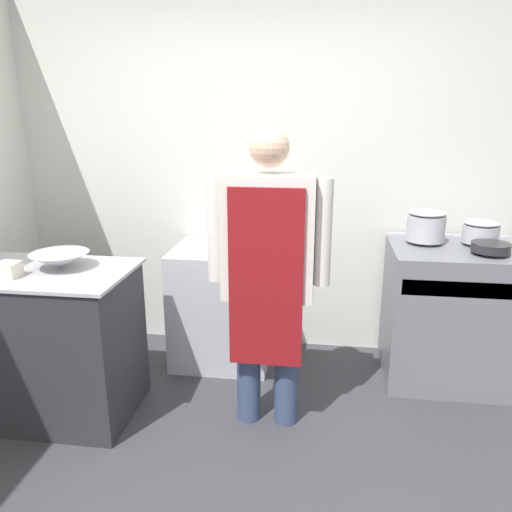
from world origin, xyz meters
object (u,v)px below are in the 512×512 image
stock_pot (426,225)px  saute_pan (491,247)px  fridge_unit (223,305)px  sauce_pot (481,231)px  stove (450,315)px  person_cook (268,264)px  mixing_bowl (60,261)px  plastic_tub (8,270)px

stock_pot → saute_pan: (0.35, -0.23, -0.08)m
fridge_unit → sauce_pot: sauce_pot is taller
stove → person_cook: bearing=-149.8°
stove → saute_pan: bearing=-34.2°
fridge_unit → person_cook: bearing=-60.3°
fridge_unit → mixing_bowl: bearing=-136.4°
person_cook → mixing_bowl: (-1.21, -0.03, -0.02)m
stove → plastic_tub: 2.76m
plastic_tub → saute_pan: saute_pan is taller
mixing_bowl → fridge_unit: bearing=43.6°
stock_pot → sauce_pot: stock_pot is taller
person_cook → saute_pan: bearing=23.0°
person_cook → plastic_tub: size_ratio=15.07×
plastic_tub → sauce_pot: 2.91m
stock_pot → sauce_pot: bearing=0.0°
stock_pot → mixing_bowl: bearing=-159.5°
plastic_tub → stock_pot: (2.38, 1.01, 0.10)m
stove → person_cook: person_cook is taller
stove → fridge_unit: stove is taller
stove → mixing_bowl: 2.52m
mixing_bowl → sauce_pot: bearing=17.9°
plastic_tub → saute_pan: (2.73, 0.78, 0.02)m
stove → fridge_unit: 1.58m
fridge_unit → plastic_tub: plastic_tub is taller
saute_pan → fridge_unit: bearing=174.6°
fridge_unit → mixing_bowl: size_ratio=2.54×
mixing_bowl → saute_pan: bearing=13.1°
stove → sauce_pot: size_ratio=4.09×
person_cook → sauce_pot: 1.55m
stove → stock_pot: size_ratio=3.81×
mixing_bowl → sauce_pot: size_ratio=1.45×
fridge_unit → plastic_tub: 1.47m
stock_pot → fridge_unit: bearing=-177.4°
stock_pot → saute_pan: 0.43m
plastic_tub → stock_pot: 2.59m
person_cook → sauce_pot: person_cook is taller
fridge_unit → saute_pan: saute_pan is taller
stock_pot → sauce_pot: size_ratio=1.07×
stove → saute_pan: (0.17, -0.11, 0.51)m
person_cook → sauce_pot: bearing=30.8°
mixing_bowl → stock_pot: (2.18, 0.82, 0.10)m
fridge_unit → stock_pot: size_ratio=3.43×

